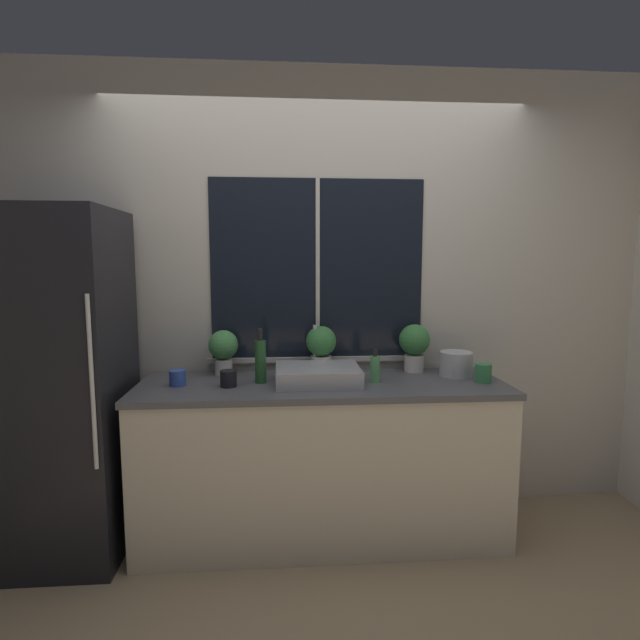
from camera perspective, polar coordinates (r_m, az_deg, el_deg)
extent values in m
plane|color=#937F60|center=(2.86, 0.82, -26.30)|extent=(14.00, 14.00, 0.00)
cube|color=#BCB7AD|center=(3.08, -0.32, 2.92)|extent=(8.00, 0.06, 2.70)
cube|color=black|center=(3.04, -0.27, 5.82)|extent=(1.29, 0.01, 1.08)
cube|color=#BCB7AD|center=(3.03, -0.27, 5.82)|extent=(0.02, 0.01, 1.08)
cube|color=#BCB7AD|center=(3.10, -0.26, -4.49)|extent=(1.35, 0.04, 0.03)
cube|color=#BCB7AD|center=(4.30, -29.83, 3.14)|extent=(0.06, 7.00, 2.70)
cube|color=#BCB7AD|center=(4.51, 26.02, 3.48)|extent=(0.06, 7.00, 2.70)
cube|color=beige|center=(2.93, 0.25, -15.96)|extent=(2.00, 0.62, 0.85)
cube|color=#4C4C51|center=(2.79, 0.26, -7.52)|extent=(2.03, 0.64, 0.03)
cube|color=black|center=(2.97, -28.30, -6.61)|extent=(0.72, 0.65, 1.82)
cylinder|color=silver|center=(2.53, -24.61, -6.57)|extent=(0.02, 0.02, 0.82)
cube|color=#ADADB2|center=(2.78, -0.26, -6.25)|extent=(0.46, 0.37, 0.09)
cylinder|color=#B7B7BC|center=(2.99, -0.57, -5.87)|extent=(0.04, 0.04, 0.03)
cylinder|color=#B7B7BC|center=(2.96, -0.58, -3.10)|extent=(0.02, 0.02, 0.26)
cylinder|color=silver|center=(3.01, -10.94, -5.29)|extent=(0.10, 0.10, 0.09)
sphere|color=#478E4C|center=(2.99, -11.00, -2.80)|extent=(0.17, 0.17, 0.17)
cylinder|color=silver|center=(3.00, 0.13, -5.10)|extent=(0.13, 0.13, 0.10)
sphere|color=#387A3D|center=(2.98, 0.13, -2.43)|extent=(0.18, 0.18, 0.18)
cylinder|color=silver|center=(3.10, 10.70, -4.87)|extent=(0.12, 0.12, 0.10)
sphere|color=#387A3D|center=(3.07, 10.76, -2.23)|extent=(0.19, 0.19, 0.19)
cylinder|color=#519E5B|center=(2.80, 6.30, -5.60)|extent=(0.06, 0.06, 0.15)
cylinder|color=black|center=(2.78, 6.33, -3.72)|extent=(0.02, 0.02, 0.04)
cylinder|color=#235128|center=(2.77, -6.81, -4.75)|extent=(0.06, 0.06, 0.24)
cylinder|color=black|center=(2.75, -6.85, -1.65)|extent=(0.03, 0.03, 0.07)
cylinder|color=#3351AD|center=(2.82, -15.96, -6.39)|extent=(0.09, 0.09, 0.08)
cylinder|color=black|center=(2.73, -10.42, -6.60)|extent=(0.09, 0.09, 0.09)
cylinder|color=#38844C|center=(2.93, 18.15, -5.76)|extent=(0.09, 0.09, 0.10)
cylinder|color=#B2B2B7|center=(3.03, 15.28, -4.86)|extent=(0.19, 0.19, 0.14)
cone|color=#B2B2B7|center=(3.02, 15.33, -3.38)|extent=(0.16, 0.16, 0.02)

